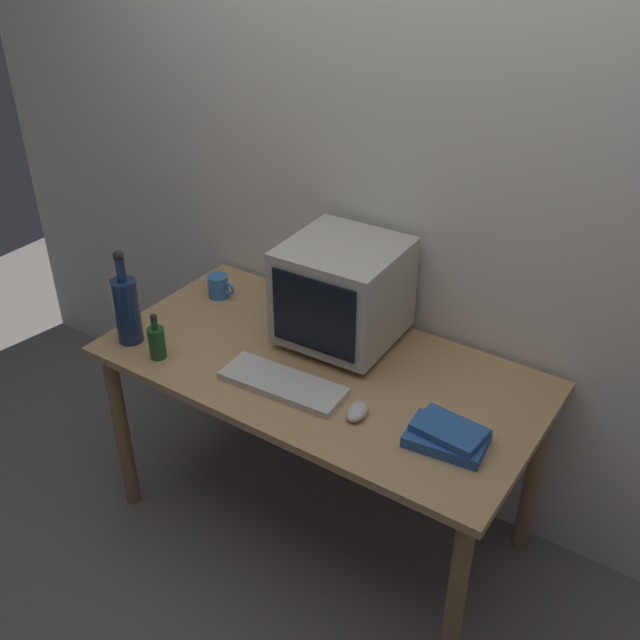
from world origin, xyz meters
TOP-DOWN VIEW (x-y plane):
  - ground_plane at (0.00, 0.00)m, footprint 6.00×6.00m
  - back_wall at (0.00, 0.44)m, footprint 4.00×0.08m
  - desk at (0.00, 0.00)m, footprint 1.51×0.77m
  - crt_monitor at (-0.02, 0.18)m, footprint 0.39×0.40m
  - keyboard at (-0.03, -0.17)m, footprint 0.43×0.18m
  - computer_mouse at (0.25, -0.16)m, footprint 0.08×0.11m
  - bottle_tall at (-0.64, -0.25)m, footprint 0.09×0.09m
  - bottle_short at (-0.49, -0.27)m, footprint 0.06×0.06m
  - book_stack at (0.53, -0.12)m, footprint 0.25×0.18m
  - mug at (-0.59, 0.17)m, footprint 0.12×0.08m

SIDE VIEW (x-z plane):
  - ground_plane at x=0.00m, z-range 0.00..0.00m
  - desk at x=0.00m, z-range 0.28..1.03m
  - keyboard at x=-0.03m, z-range 0.75..0.78m
  - computer_mouse at x=0.25m, z-range 0.75..0.79m
  - book_stack at x=0.53m, z-range 0.75..0.81m
  - mug at x=-0.59m, z-range 0.75..0.84m
  - bottle_short at x=-0.49m, z-range 0.73..0.90m
  - bottle_tall at x=-0.64m, z-range 0.71..1.06m
  - crt_monitor at x=-0.02m, z-range 0.76..1.13m
  - back_wall at x=0.00m, z-range 0.00..2.50m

